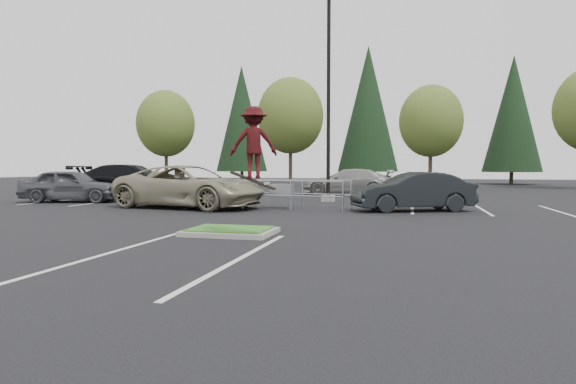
% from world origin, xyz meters
% --- Properties ---
extents(ground, '(120.00, 120.00, 0.00)m').
position_xyz_m(ground, '(0.00, 0.00, 0.00)').
color(ground, black).
rests_on(ground, ground).
extents(grass_median, '(2.20, 1.60, 0.16)m').
position_xyz_m(grass_median, '(0.00, 0.00, 0.08)').
color(grass_median, gray).
rests_on(grass_median, ground).
extents(stall_lines, '(22.62, 17.60, 0.01)m').
position_xyz_m(stall_lines, '(-1.35, 6.02, 0.00)').
color(stall_lines, silver).
rests_on(stall_lines, ground).
extents(light_pole, '(0.70, 0.60, 10.12)m').
position_xyz_m(light_pole, '(0.50, 12.00, 4.56)').
color(light_pole, gray).
rests_on(light_pole, ground).
extents(decid_a, '(5.44, 5.44, 8.91)m').
position_xyz_m(decid_a, '(-18.01, 30.03, 5.58)').
color(decid_a, '#38281C').
rests_on(decid_a, ground).
extents(decid_b, '(5.89, 5.89, 9.64)m').
position_xyz_m(decid_b, '(-6.01, 30.53, 6.04)').
color(decid_b, '#38281C').
rests_on(decid_b, ground).
extents(decid_c, '(5.12, 5.12, 8.38)m').
position_xyz_m(decid_c, '(5.99, 29.83, 5.25)').
color(decid_c, '#38281C').
rests_on(decid_c, ground).
extents(conif_a, '(5.72, 5.72, 13.00)m').
position_xyz_m(conif_a, '(-14.00, 40.00, 7.10)').
color(conif_a, '#38281C').
rests_on(conif_a, ground).
extents(conif_b, '(6.38, 6.38, 14.50)m').
position_xyz_m(conif_b, '(0.00, 40.50, 7.85)').
color(conif_b, '#38281C').
rests_on(conif_b, ground).
extents(conif_c, '(5.50, 5.50, 12.50)m').
position_xyz_m(conif_c, '(14.00, 39.50, 6.85)').
color(conif_c, '#38281C').
rests_on(conif_c, ground).
extents(cart_corral, '(4.33, 1.90, 1.19)m').
position_xyz_m(cart_corral, '(-0.53, 7.63, 0.75)').
color(cart_corral, '#96999E').
rests_on(cart_corral, ground).
extents(skateboarder, '(1.20, 0.93, 1.88)m').
position_xyz_m(skateboarder, '(0.95, -1.00, 2.24)').
color(skateboarder, black).
rests_on(skateboarder, ground).
extents(car_l_tan, '(6.77, 4.02, 1.77)m').
position_xyz_m(car_l_tan, '(-4.50, 7.00, 0.88)').
color(car_l_tan, gray).
rests_on(car_l_tan, ground).
extents(car_l_black, '(6.71, 3.75, 1.84)m').
position_xyz_m(car_l_black, '(-10.00, 11.50, 0.92)').
color(car_l_black, black).
rests_on(car_l_black, ground).
extents(car_l_grey, '(5.01, 2.92, 1.60)m').
position_xyz_m(car_l_grey, '(-11.50, 8.59, 0.80)').
color(car_l_grey, '#46484D').
rests_on(car_l_grey, ground).
extents(car_r_charc, '(4.82, 3.20, 1.50)m').
position_xyz_m(car_r_charc, '(4.50, 7.74, 0.75)').
color(car_r_charc, black).
rests_on(car_r_charc, ground).
extents(car_far_silver, '(5.64, 2.68, 1.59)m').
position_xyz_m(car_far_silver, '(0.72, 18.00, 0.79)').
color(car_far_silver, '#979792').
rests_on(car_far_silver, ground).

